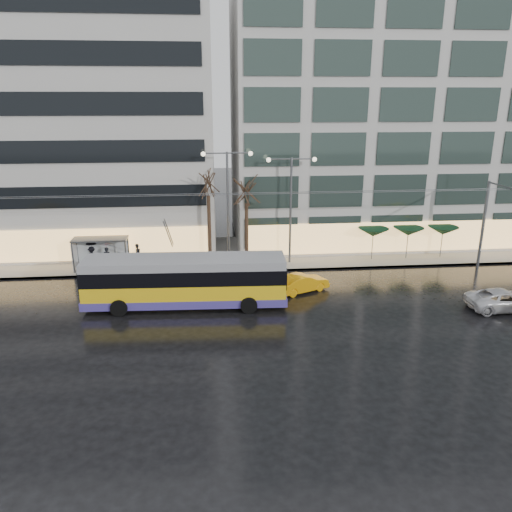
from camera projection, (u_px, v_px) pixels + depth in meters
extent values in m
plane|color=black|center=(204.00, 323.00, 30.28)|extent=(140.00, 140.00, 0.00)
cube|color=gray|center=(227.00, 253.00, 43.72)|extent=(80.00, 10.00, 0.15)
cube|color=slate|center=(230.00, 272.00, 39.02)|extent=(80.00, 0.10, 0.15)
cube|color=#B3B0AB|center=(17.00, 121.00, 43.48)|extent=(34.00, 14.00, 22.00)
cube|color=#B3B0AB|center=(406.00, 102.00, 46.16)|extent=(32.00, 14.00, 25.00)
cube|color=gold|center=(186.00, 290.00, 32.47)|extent=(12.95, 3.21, 1.61)
cube|color=#43378A|center=(186.00, 298.00, 32.63)|extent=(13.00, 3.25, 0.54)
cube|color=black|center=(185.00, 273.00, 32.11)|extent=(12.97, 3.23, 0.96)
cube|color=gray|center=(184.00, 262.00, 31.88)|extent=(12.95, 3.21, 0.54)
cube|color=black|center=(285.00, 274.00, 32.49)|extent=(0.17, 2.46, 1.39)
cube|color=black|center=(83.00, 277.00, 31.84)|extent=(0.17, 2.46, 1.39)
cylinder|color=black|center=(247.00, 290.00, 34.13)|extent=(1.09, 0.42, 1.07)
cylinder|color=black|center=(249.00, 305.00, 31.58)|extent=(1.09, 0.42, 1.07)
cylinder|color=black|center=(127.00, 292.00, 33.72)|extent=(1.09, 0.42, 1.07)
cylinder|color=black|center=(119.00, 308.00, 31.17)|extent=(1.09, 0.42, 1.07)
cylinder|color=#595B60|center=(168.00, 235.00, 32.33)|extent=(0.23, 3.98, 2.82)
cylinder|color=#595B60|center=(169.00, 232.00, 32.84)|extent=(0.23, 3.98, 2.82)
cylinder|color=#595B60|center=(483.00, 225.00, 39.25)|extent=(0.24, 0.24, 7.00)
cube|color=#595B60|center=(508.00, 188.00, 35.85)|extent=(0.10, 5.00, 0.10)
cylinder|color=#595B60|center=(216.00, 195.00, 33.76)|extent=(42.00, 0.04, 0.04)
cylinder|color=#595B60|center=(216.00, 193.00, 34.23)|extent=(42.00, 0.04, 0.04)
cube|color=#595B60|center=(100.00, 239.00, 38.73)|extent=(4.20, 1.60, 0.12)
cube|color=silver|center=(103.00, 252.00, 39.78)|extent=(4.00, 0.05, 2.20)
cube|color=white|center=(75.00, 255.00, 38.93)|extent=(0.10, 1.40, 2.20)
cylinder|color=#595B60|center=(73.00, 258.00, 38.27)|extent=(0.10, 0.10, 2.40)
cylinder|color=#595B60|center=(77.00, 252.00, 39.60)|extent=(0.10, 0.10, 2.40)
cylinder|color=#595B60|center=(126.00, 256.00, 38.63)|extent=(0.10, 0.10, 2.40)
cylinder|color=#595B60|center=(129.00, 251.00, 39.95)|extent=(0.10, 0.10, 2.40)
cylinder|color=#595B60|center=(228.00, 210.00, 39.29)|extent=(0.18, 0.18, 9.00)
cylinder|color=#595B60|center=(215.00, 153.00, 37.87)|extent=(1.80, 0.10, 0.10)
cylinder|color=#595B60|center=(239.00, 153.00, 38.03)|extent=(1.80, 0.10, 0.10)
sphere|color=#FFF2CC|center=(203.00, 154.00, 37.81)|extent=(0.36, 0.36, 0.36)
sphere|color=#FFF2CC|center=(250.00, 154.00, 38.13)|extent=(0.36, 0.36, 0.36)
cylinder|color=#595B60|center=(291.00, 211.00, 39.81)|extent=(0.18, 0.18, 8.50)
cylinder|color=#595B60|center=(280.00, 159.00, 38.47)|extent=(1.80, 0.10, 0.10)
cylinder|color=#595B60|center=(303.00, 159.00, 38.63)|extent=(1.80, 0.10, 0.10)
sphere|color=#FFF2CC|center=(269.00, 160.00, 38.41)|extent=(0.36, 0.36, 0.36)
sphere|color=#FFF2CC|center=(315.00, 159.00, 38.73)|extent=(0.36, 0.36, 0.36)
cylinder|color=black|center=(209.00, 230.00, 39.86)|extent=(0.28, 0.28, 5.60)
cylinder|color=black|center=(247.00, 233.00, 40.43)|extent=(0.28, 0.28, 4.90)
cylinder|color=#595B60|center=(372.00, 246.00, 41.59)|extent=(0.06, 0.06, 2.20)
cone|color=black|center=(373.00, 232.00, 41.22)|extent=(2.50, 2.50, 0.70)
cylinder|color=#595B60|center=(407.00, 245.00, 41.86)|extent=(0.06, 0.06, 2.20)
cone|color=black|center=(408.00, 231.00, 41.49)|extent=(2.50, 2.50, 0.70)
cylinder|color=#595B60|center=(441.00, 244.00, 42.13)|extent=(0.06, 0.06, 2.20)
cone|color=black|center=(443.00, 231.00, 41.76)|extent=(2.50, 2.50, 0.70)
imported|color=#FAA60D|center=(302.00, 283.00, 35.07)|extent=(4.09, 2.85, 1.28)
imported|color=silver|center=(504.00, 300.00, 32.11)|extent=(4.79, 2.26, 1.32)
imported|color=black|center=(107.00, 258.00, 39.03)|extent=(0.71, 0.51, 1.83)
imported|color=#D3466F|center=(106.00, 248.00, 38.78)|extent=(1.06, 1.08, 0.88)
imported|color=black|center=(137.00, 253.00, 40.77)|extent=(0.98, 0.95, 1.59)
imported|color=black|center=(92.00, 256.00, 39.79)|extent=(1.24, 1.04, 1.66)
imported|color=black|center=(91.00, 245.00, 39.51)|extent=(1.10, 1.10, 0.72)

